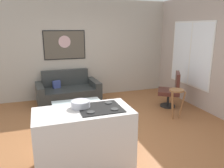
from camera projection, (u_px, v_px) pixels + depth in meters
ground at (108, 130)px, 4.54m from camera, size 6.40×6.40×0.04m
back_wall at (83, 49)px, 6.41m from camera, size 6.40×0.05×2.80m
right_wall at (208, 54)px, 5.27m from camera, size 0.05×6.40×2.80m
couch at (68, 92)px, 6.08m from camera, size 1.71×1.00×0.86m
coffee_table at (77, 104)px, 4.88m from camera, size 1.08×0.60×0.40m
armchair at (172, 90)px, 5.68m from camera, size 0.74×0.75×0.92m
bar_stool at (176, 96)px, 4.95m from camera, size 0.38×0.37×0.68m
kitchen_counter at (84, 140)px, 3.18m from camera, size 1.37×0.69×0.94m
mixing_bowl at (81, 104)px, 3.16m from camera, size 0.27×0.27×0.10m
wall_painting at (65, 45)px, 6.17m from camera, size 1.16×0.03×0.81m
window at (190, 54)px, 5.83m from camera, size 0.03×1.59×1.69m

